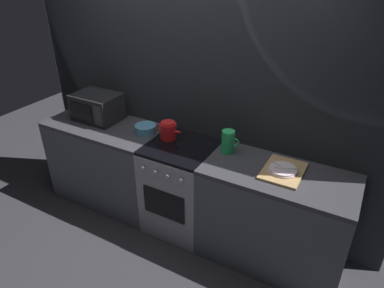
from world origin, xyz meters
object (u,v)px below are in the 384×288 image
(stove_unit, at_px, (181,187))
(mixing_bowl, at_px, (145,129))
(pitcher, at_px, (228,142))
(dish_pile, at_px, (283,170))
(microwave, at_px, (97,107))
(kettle, at_px, (168,130))

(stove_unit, relative_size, mixing_bowl, 4.50)
(mixing_bowl, bearing_deg, pitcher, 3.34)
(stove_unit, xyz_separation_m, dish_pile, (0.92, 0.03, 0.47))
(mixing_bowl, height_order, dish_pile, mixing_bowl)
(dish_pile, bearing_deg, mixing_bowl, 178.53)
(stove_unit, height_order, microwave, microwave)
(kettle, bearing_deg, mixing_bowl, -177.25)
(microwave, distance_m, kettle, 0.86)
(kettle, distance_m, dish_pile, 1.09)
(stove_unit, bearing_deg, kettle, 157.13)
(microwave, relative_size, kettle, 1.62)
(microwave, relative_size, mixing_bowl, 2.30)
(mixing_bowl, relative_size, pitcher, 1.00)
(mixing_bowl, xyz_separation_m, pitcher, (0.83, 0.05, 0.06))
(pitcher, distance_m, dish_pile, 0.52)
(mixing_bowl, bearing_deg, kettle, 2.75)
(mixing_bowl, relative_size, dish_pile, 0.50)
(mixing_bowl, distance_m, pitcher, 0.84)
(stove_unit, xyz_separation_m, microwave, (-1.03, 0.08, 0.59))
(microwave, bearing_deg, stove_unit, -4.40)
(stove_unit, relative_size, dish_pile, 2.25)
(stove_unit, relative_size, kettle, 3.16)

